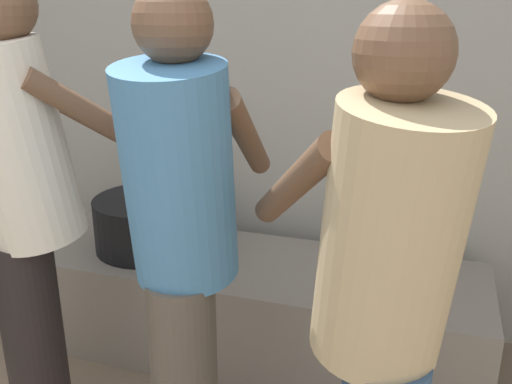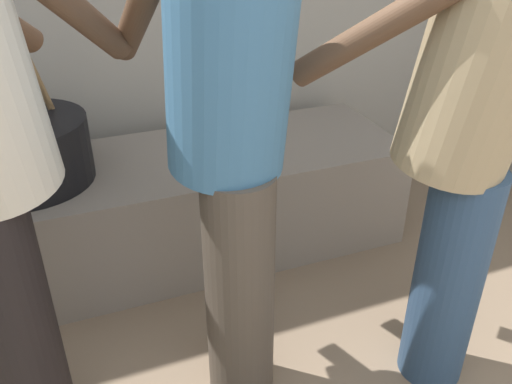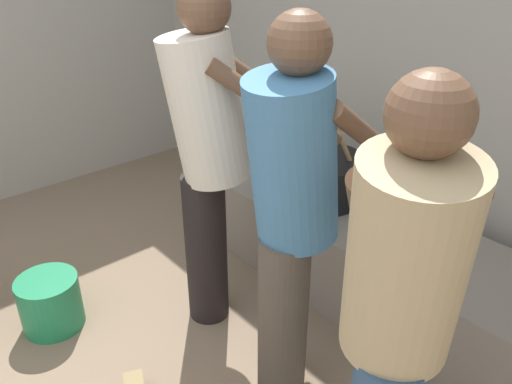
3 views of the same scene
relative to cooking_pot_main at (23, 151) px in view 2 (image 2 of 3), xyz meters
name	(u,v)px [view 2 (image 2 of 3)]	position (x,y,z in m)	size (l,w,h in m)	color
hearth_ledge	(159,209)	(0.46, -0.01, -0.34)	(2.03, 0.60, 0.44)	slate
cooking_pot_main	(23,151)	(0.00, 0.00, 0.00)	(0.47, 0.47, 0.69)	black
cook_in_tan_shirt	(469,122)	(1.11, -0.92, 0.30)	(0.63, 0.70, 1.51)	navy
cook_in_blue_shirt	(231,119)	(0.53, -0.75, 0.32)	(0.39, 0.68, 1.55)	#4C4238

